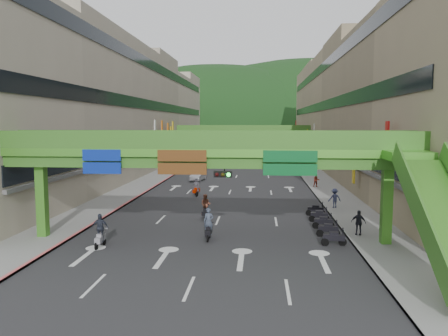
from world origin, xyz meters
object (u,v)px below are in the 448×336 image
at_px(car_silver, 198,176).
at_px(pedestrian_red, 316,182).
at_px(scooter_rider_near, 209,225).
at_px(scooter_rider_mid, 206,206).
at_px(car_yellow, 256,162).
at_px(overpass_near, 223,162).

bearing_deg(car_silver, pedestrian_red, -11.51).
bearing_deg(pedestrian_red, scooter_rider_near, -118.70).
relative_size(scooter_rider_near, car_silver, 0.55).
relative_size(scooter_rider_near, scooter_rider_mid, 1.06).
relative_size(scooter_rider_mid, car_silver, 0.52).
bearing_deg(scooter_rider_mid, car_silver, 99.47).
bearing_deg(scooter_rider_near, car_yellow, 86.90).
relative_size(overpass_near, scooter_rider_near, 13.28).
relative_size(car_silver, car_yellow, 0.92).
relative_size(car_yellow, pedestrian_red, 2.65).
height_order(scooter_rider_near, car_yellow, scooter_rider_near).
bearing_deg(pedestrian_red, scooter_rider_mid, -127.99).
bearing_deg(overpass_near, scooter_rider_mid, 105.19).
distance_m(car_silver, car_yellow, 22.53).
xyz_separation_m(overpass_near, pedestrian_red, (8.87, 24.25, -4.42)).
relative_size(scooter_rider_near, car_yellow, 0.51).
distance_m(overpass_near, car_yellow, 51.17).
xyz_separation_m(car_silver, car_yellow, (7.39, 21.28, 0.08)).
bearing_deg(car_yellow, scooter_rider_mid, -98.94).
height_order(scooter_rider_near, scooter_rider_mid, scooter_rider_near).
bearing_deg(car_yellow, scooter_rider_near, -97.29).
bearing_deg(car_silver, overpass_near, -70.26).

